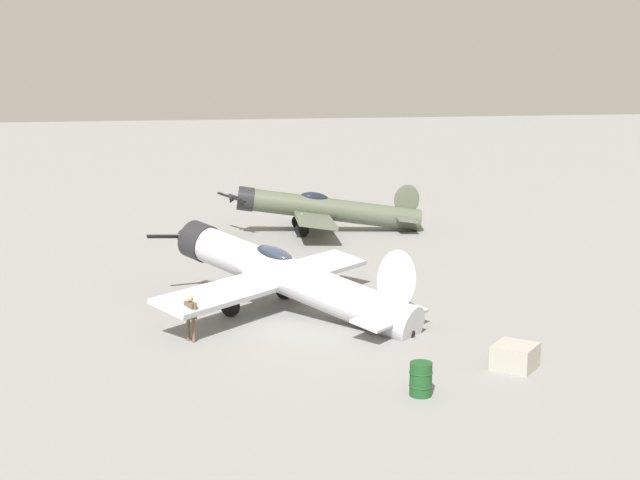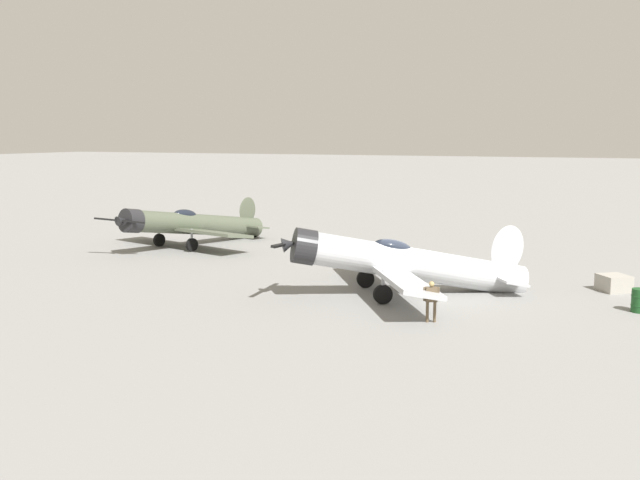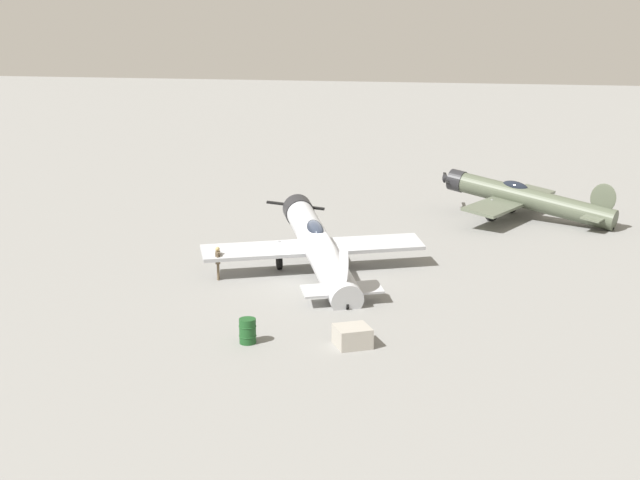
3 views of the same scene
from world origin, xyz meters
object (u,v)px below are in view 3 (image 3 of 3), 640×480
airplane_foreground (318,246)px  ground_crew_mechanic (218,260)px  equipment_crate (352,336)px  fuel_drum (248,331)px  airplane_mid_apron (522,198)px

airplane_foreground → ground_crew_mechanic: 4.69m
airplane_foreground → ground_crew_mechanic: bearing=86.8°
ground_crew_mechanic → equipment_crate: ground_crew_mechanic is taller
airplane_foreground → equipment_crate: 9.54m
airplane_foreground → fuel_drum: airplane_foreground is taller
ground_crew_mechanic → equipment_crate: 10.42m
airplane_mid_apron → fuel_drum: size_ratio=12.14×
airplane_foreground → ground_crew_mechanic: airplane_foreground is taller
airplane_mid_apron → fuel_drum: bearing=90.2°
airplane_mid_apron → fuel_drum: airplane_mid_apron is taller
fuel_drum → airplane_foreground: bearing=-175.7°
equipment_crate → ground_crew_mechanic: bearing=-125.8°
airplane_mid_apron → ground_crew_mechanic: size_ratio=7.28×
airplane_mid_apron → fuel_drum: (25.48, -6.99, -0.91)m
airplane_foreground → fuel_drum: 9.49m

